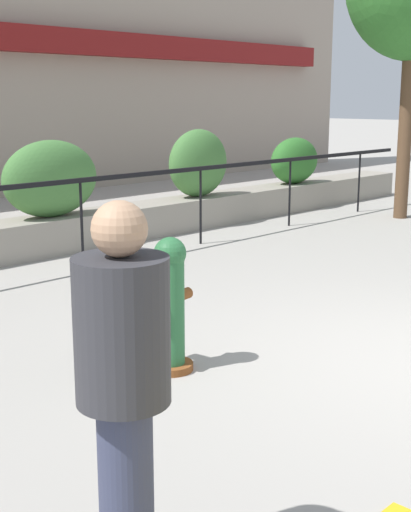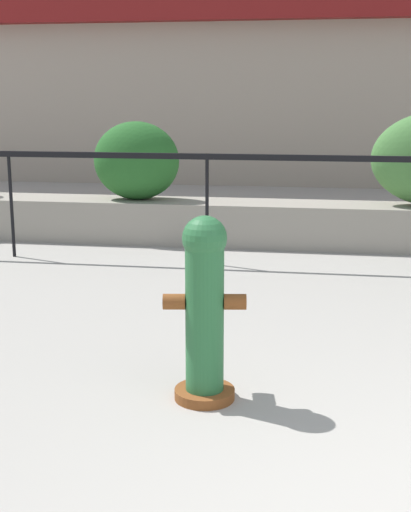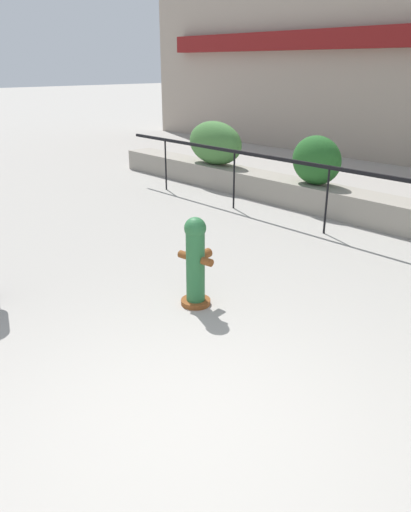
{
  "view_description": "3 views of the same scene",
  "coord_description": "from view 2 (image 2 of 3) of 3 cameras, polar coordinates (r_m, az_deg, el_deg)",
  "views": [
    {
      "loc": [
        -5.27,
        -2.4,
        2.12
      ],
      "look_at": [
        -1.1,
        1.65,
        0.83
      ],
      "focal_mm": 50.0,
      "sensor_mm": 36.0,
      "label": 1
    },
    {
      "loc": [
        -0.99,
        -2.29,
        1.73
      ],
      "look_at": [
        -1.78,
        2.57,
        0.61
      ],
      "focal_mm": 50.0,
      "sensor_mm": 36.0,
      "label": 2
    },
    {
      "loc": [
        2.41,
        -2.01,
        2.69
      ],
      "look_at": [
        -1.61,
        1.68,
        0.58
      ],
      "focal_mm": 35.0,
      "sensor_mm": 36.0,
      "label": 3
    }
  ],
  "objects": [
    {
      "name": "hedge_bush_1",
      "position": [
        8.61,
        -5.56,
        7.59
      ],
      "size": [
        1.04,
        0.63,
        0.93
      ],
      "primitive_type": "ellipsoid",
      "color": "#235B23",
      "rests_on": "planter_wall_low"
    },
    {
      "name": "fire_hydrant",
      "position": [
        4.05,
        -0.07,
        -4.13
      ],
      "size": [
        0.48,
        0.46,
        1.08
      ],
      "color": "brown",
      "rests_on": "ground"
    },
    {
      "name": "planter_wall_low",
      "position": [
        8.48,
        15.79,
        2.21
      ],
      "size": [
        18.0,
        0.7,
        0.5
      ],
      "primitive_type": "cube",
      "color": "gray",
      "rests_on": "ground"
    }
  ]
}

